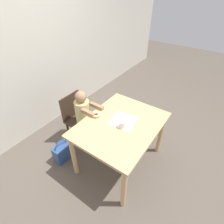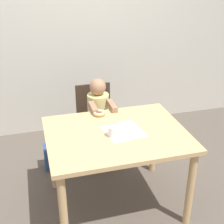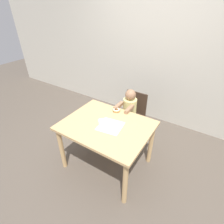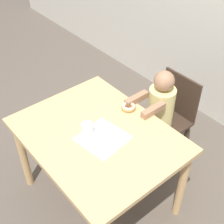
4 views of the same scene
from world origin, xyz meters
name	(u,v)px [view 1 (image 1 of 4)]	position (x,y,z in m)	size (l,w,h in m)	color
ground_plane	(119,161)	(0.00, 0.00, 0.00)	(12.00, 12.00, 0.00)	brown
wall_back	(31,55)	(0.00, 1.55, 1.25)	(8.00, 0.05, 2.50)	beige
dining_table	(121,130)	(0.00, 0.00, 0.62)	(1.11, 0.87, 0.72)	tan
chair	(79,119)	(0.00, 0.75, 0.43)	(0.36, 0.40, 0.81)	#38281E
child_figure	(84,119)	(0.00, 0.63, 0.49)	(0.23, 0.40, 0.95)	#E0D17F
donut	(96,115)	(-0.06, 0.34, 0.74)	(0.11, 0.11, 0.04)	tan
napkin	(123,121)	(0.06, 0.00, 0.72)	(0.33, 0.33, 0.00)	white
handbag	(62,152)	(-0.44, 0.69, 0.15)	(0.25, 0.13, 0.38)	#2D4C84
cup	(123,124)	(-0.04, -0.05, 0.76)	(0.08, 0.08, 0.08)	white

